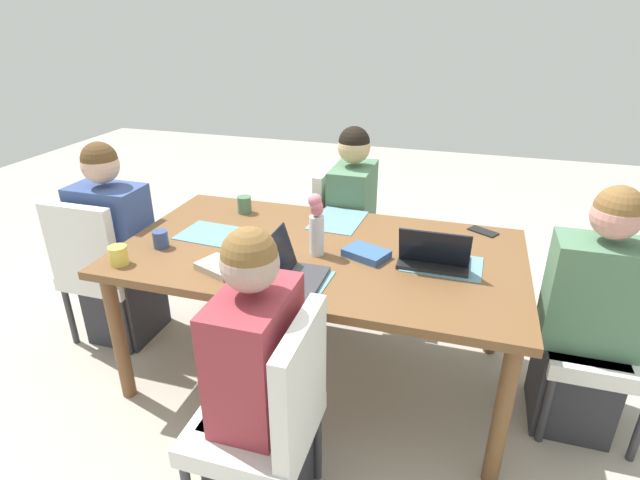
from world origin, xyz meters
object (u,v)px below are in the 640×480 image
chair_near_left_near (343,228)px  coffee_mug_centre_left (244,205)px  person_near_left_near (352,229)px  person_far_left_mid (258,392)px  laptop_far_left_mid (290,274)px  coffee_mug_near_right (118,255)px  flower_vase (316,222)px  coffee_mug_near_left (161,239)px  person_head_right_right_near (117,256)px  chair_far_left_mid (271,413)px  laptop_head_left_left_far (434,257)px  chair_head_right_right_near (101,264)px  dining_table (320,262)px  phone_black (483,231)px  chair_head_left_left_far (597,326)px  person_head_left_left_far (587,328)px  book_blue_cover (220,267)px

chair_near_left_near → coffee_mug_centre_left: size_ratio=9.20×
person_near_left_near → person_far_left_mid: size_ratio=1.00×
laptop_far_left_mid → coffee_mug_near_right: laptop_far_left_mid is taller
flower_vase → coffee_mug_near_left: 0.78m
person_head_right_right_near → coffee_mug_near_left: size_ratio=13.84×
chair_far_left_mid → laptop_head_left_left_far: 1.01m
chair_head_right_right_near → coffee_mug_centre_left: bearing=-151.5°
dining_table → phone_black: bearing=-149.6°
chair_near_left_near → person_far_left_mid: size_ratio=0.75×
coffee_mug_near_right → chair_head_right_right_near: bearing=-38.9°
laptop_far_left_mid → flower_vase: bearing=-94.0°
coffee_mug_near_right → dining_table: bearing=-153.5°
person_head_right_right_near → coffee_mug_centre_left: size_ratio=12.22×
chair_far_left_mid → person_far_left_mid: bearing=-38.8°
chair_far_left_mid → person_near_left_near: bearing=-86.5°
chair_head_left_left_far → chair_far_left_mid: bearing=37.6°
chair_near_left_near → person_head_left_left_far: size_ratio=0.75×
phone_black → person_near_left_near: bearing=-171.8°
dining_table → person_near_left_near: 0.80m
chair_far_left_mid → laptop_far_left_mid: 0.59m
chair_near_left_near → chair_head_left_left_far: size_ratio=1.00×
person_near_left_near → laptop_head_left_left_far: size_ratio=3.73×
phone_black → coffee_mug_centre_left: bearing=-144.1°
chair_head_right_right_near → phone_black: bearing=-166.2°
chair_head_right_right_near → coffee_mug_centre_left: size_ratio=9.20×
person_head_left_left_far → chair_head_right_right_near: size_ratio=1.33×
chair_near_left_near → phone_black: size_ratio=6.00×
coffee_mug_centre_left → person_near_left_near: bearing=-140.4°
chair_far_left_mid → laptop_head_left_left_far: (-0.47, -0.84, 0.30)m
chair_head_right_right_near → phone_black: (-2.06, -0.51, 0.26)m
chair_head_right_right_near → book_blue_cover: 1.00m
chair_head_right_right_near → coffee_mug_near_right: size_ratio=10.09×
coffee_mug_near_right → laptop_far_left_mid: bearing=-175.8°
coffee_mug_near_right → book_blue_cover: coffee_mug_near_right is taller
dining_table → person_far_left_mid: size_ratio=1.64×
flower_vase → coffee_mug_centre_left: (0.56, -0.39, -0.12)m
chair_head_right_right_near → laptop_head_left_left_far: 1.87m
dining_table → chair_head_right_right_near: bearing=2.5°
chair_far_left_mid → book_blue_cover: 0.73m
dining_table → laptop_head_left_left_far: laptop_head_left_left_far is taller
person_far_left_mid → chair_head_left_left_far: (-1.31, -0.89, -0.03)m
chair_head_left_left_far → flower_vase: 1.38m
chair_head_right_right_near → flower_vase: size_ratio=2.93×
person_near_left_near → laptop_far_left_mid: person_near_left_near is taller
phone_black → person_far_left_mid: bearing=-90.4°
chair_head_left_left_far → laptop_far_left_mid: bearing=18.7°
chair_near_left_near → chair_far_left_mid: 1.71m
person_near_left_near → coffee_mug_centre_left: (0.54, 0.44, 0.27)m
laptop_far_left_mid → coffee_mug_centre_left: (0.53, -0.70, 0.00)m
person_head_left_left_far → book_blue_cover: person_head_left_left_far is taller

